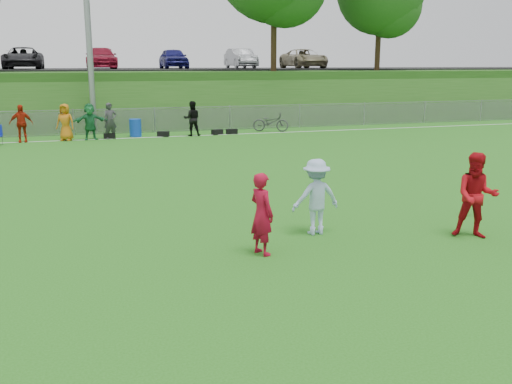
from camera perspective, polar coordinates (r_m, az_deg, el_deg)
name	(u,v)px	position (r m, az deg, el deg)	size (l,w,h in m)	color
ground	(293,252)	(10.94, 3.70, -6.01)	(120.00, 120.00, 0.00)	#216214
sideline_far	(161,137)	(28.13, -9.51, 5.45)	(60.00, 0.10, 0.01)	white
fence	(155,120)	(30.03, -10.09, 7.12)	(58.00, 0.06, 1.30)	gray
berm	(134,93)	(40.88, -12.15, 9.70)	(120.00, 18.00, 3.00)	#215116
parking_lot	(130,69)	(42.83, -12.50, 11.89)	(120.00, 12.00, 0.10)	black
car_row	(113,58)	(41.74, -14.07, 12.85)	(32.04, 5.18, 1.44)	silver
spectator_row	(100,121)	(27.81, -15.36, 6.84)	(8.76, 0.81, 1.69)	#AD1F0C
gear_bags	(182,133)	(28.37, -7.45, 5.84)	(6.56, 0.50, 0.26)	black
player_red_left	(262,214)	(10.60, 0.58, -2.20)	(0.57, 0.37, 1.56)	#A30B26
player_red_center	(476,196)	(12.43, 21.18, -0.34)	(0.86, 0.67, 1.76)	#B00C15
player_blue	(316,197)	(11.92, 6.01, -0.49)	(1.03, 0.59, 1.59)	#A0BADE
frisbee	(477,183)	(14.17, 21.24, 0.87)	(0.26, 0.26, 0.02)	silver
recycling_bin	(135,128)	(28.48, -11.97, 6.29)	(0.57, 0.57, 0.85)	#113CB8
bicycle	(271,122)	(29.99, 1.48, 7.00)	(0.65, 1.86, 0.98)	#313133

